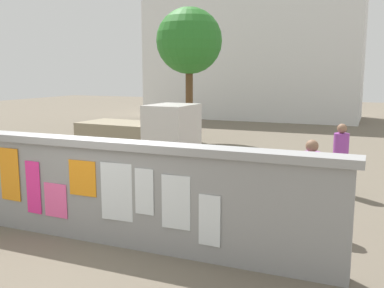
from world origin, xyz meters
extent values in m
plane|color=#6B6051|center=(0.00, 8.00, 0.00)|extent=(60.00, 60.00, 0.00)
cube|color=gray|center=(0.00, 0.00, 0.79)|extent=(7.83, 0.30, 1.58)
cube|color=#989898|center=(0.00, 0.00, 1.64)|extent=(8.03, 0.42, 0.12)
cube|color=orange|center=(-1.75, -0.16, 1.00)|extent=(0.45, 0.04, 0.93)
cube|color=#F42D8C|center=(-1.24, -0.16, 0.81)|extent=(0.31, 0.03, 0.92)
cube|color=#F9599E|center=(-0.77, -0.16, 0.64)|extent=(0.46, 0.02, 0.58)
cube|color=orange|center=(-0.20, -0.16, 1.08)|extent=(0.51, 0.02, 0.58)
cube|color=silver|center=(0.43, -0.16, 0.92)|extent=(0.55, 0.04, 0.92)
cube|color=silver|center=(0.93, -0.16, 0.97)|extent=(0.32, 0.01, 0.72)
cube|color=silver|center=(1.46, -0.16, 0.87)|extent=(0.46, 0.02, 0.82)
cube|color=silver|center=(1.99, -0.16, 0.66)|extent=(0.34, 0.03, 0.76)
cylinder|color=black|center=(-1.16, 6.17, 0.35)|extent=(0.71, 0.24, 0.70)
cylinder|color=black|center=(-1.23, 4.87, 0.35)|extent=(0.71, 0.24, 0.70)
cylinder|color=black|center=(-3.66, 6.30, 0.35)|extent=(0.71, 0.24, 0.70)
cylinder|color=black|center=(-3.73, 5.01, 0.35)|extent=(0.71, 0.24, 0.70)
cube|color=silver|center=(-1.29, 5.53, 1.10)|extent=(1.28, 1.56, 1.50)
cube|color=gray|center=(-3.09, 5.62, 0.80)|extent=(2.48, 1.63, 0.90)
cylinder|color=black|center=(-2.79, 1.50, 0.30)|extent=(0.61, 0.24, 0.60)
cylinder|color=black|center=(-1.53, 1.82, 0.30)|extent=(0.61, 0.26, 0.60)
cube|color=#197233|center=(-2.16, 1.66, 0.58)|extent=(1.03, 0.48, 0.32)
cube|color=black|center=(-1.96, 1.71, 0.76)|extent=(0.60, 0.35, 0.10)
cube|color=#262626|center=(-2.69, 1.53, 0.85)|extent=(0.18, 0.55, 0.03)
cylinder|color=black|center=(1.04, 3.08, 0.33)|extent=(0.66, 0.04, 0.66)
cylinder|color=black|center=(2.09, 3.08, 0.33)|extent=(0.66, 0.04, 0.66)
cube|color=gold|center=(1.57, 3.08, 0.51)|extent=(0.95, 0.04, 0.06)
cylinder|color=gold|center=(1.72, 3.08, 0.73)|extent=(0.03, 0.03, 0.40)
cube|color=black|center=(1.72, 3.08, 0.93)|extent=(0.20, 0.08, 0.05)
cube|color=black|center=(1.09, 3.08, 0.88)|extent=(0.04, 0.44, 0.03)
cylinder|color=black|center=(1.86, 1.03, 0.33)|extent=(0.66, 0.17, 0.66)
cylinder|color=black|center=(0.83, 1.23, 0.33)|extent=(0.66, 0.17, 0.66)
cube|color=silver|center=(1.35, 1.13, 0.51)|extent=(0.94, 0.22, 0.06)
cylinder|color=silver|center=(1.20, 1.16, 0.73)|extent=(0.04, 0.04, 0.40)
cube|color=black|center=(1.20, 1.16, 0.93)|extent=(0.21, 0.12, 0.05)
cube|color=black|center=(1.81, 1.04, 0.88)|extent=(0.12, 0.44, 0.03)
cylinder|color=#D83F72|center=(3.20, 1.90, 0.40)|extent=(0.12, 0.12, 0.80)
cylinder|color=#D83F72|center=(3.05, 1.79, 0.40)|extent=(0.12, 0.12, 0.80)
cylinder|color=purple|center=(3.12, 1.85, 1.10)|extent=(0.47, 0.47, 0.60)
sphere|color=#8C664C|center=(3.12, 1.85, 1.51)|extent=(0.22, 0.22, 0.22)
cylinder|color=#3F994C|center=(3.41, 4.44, 0.40)|extent=(0.12, 0.12, 0.80)
cylinder|color=#3F994C|center=(3.46, 4.61, 0.40)|extent=(0.12, 0.12, 0.80)
cylinder|color=purple|center=(3.43, 4.52, 1.10)|extent=(0.43, 0.43, 0.60)
sphere|color=#8C664C|center=(3.43, 4.52, 1.51)|extent=(0.22, 0.22, 0.22)
cylinder|color=brown|center=(-2.88, 10.53, 1.54)|extent=(0.30, 0.30, 3.09)
sphere|color=#287426|center=(-2.88, 10.53, 4.01)|extent=(2.63, 2.63, 2.63)
cube|color=silver|center=(-2.94, 20.83, 4.05)|extent=(12.66, 5.38, 8.11)
camera|label=1|loc=(4.06, -5.77, 2.76)|focal=40.65mm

